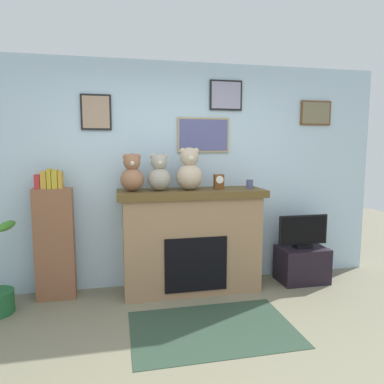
{
  "coord_description": "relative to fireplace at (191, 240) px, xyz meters",
  "views": [
    {
      "loc": [
        -0.64,
        -2.17,
        1.63
      ],
      "look_at": [
        0.19,
        1.69,
        1.13
      ],
      "focal_mm": 33.19,
      "sensor_mm": 36.0,
      "label": 1
    }
  ],
  "objects": [
    {
      "name": "back_wall",
      "position": [
        -0.18,
        0.32,
        0.72
      ],
      "size": [
        5.2,
        0.15,
        2.6
      ],
      "color": "silver",
      "rests_on": "ground_plane"
    },
    {
      "name": "fireplace",
      "position": [
        0.0,
        0.0,
        0.0
      ],
      "size": [
        1.64,
        0.57,
        1.16
      ],
      "color": "#967352",
      "rests_on": "ground_plane"
    },
    {
      "name": "bookshelf",
      "position": [
        -1.48,
        0.06,
        0.07
      ],
      "size": [
        0.4,
        0.16,
        1.41
      ],
      "color": "brown",
      "rests_on": "ground_plane"
    },
    {
      "name": "tv_stand",
      "position": [
        1.37,
        -0.04,
        -0.37
      ],
      "size": [
        0.57,
        0.4,
        0.42
      ],
      "primitive_type": "cube",
      "color": "black",
      "rests_on": "ground_plane"
    },
    {
      "name": "television",
      "position": [
        1.37,
        -0.04,
        0.03
      ],
      "size": [
        0.62,
        0.14,
        0.4
      ],
      "color": "black",
      "rests_on": "tv_stand"
    },
    {
      "name": "area_rug",
      "position": [
        0.0,
        -0.93,
        -0.58
      ],
      "size": [
        1.47,
        0.97,
        0.01
      ],
      "primitive_type": "cube",
      "color": "#283D2E",
      "rests_on": "ground_plane"
    },
    {
      "name": "candle_jar",
      "position": [
        0.69,
        -0.02,
        0.62
      ],
      "size": [
        0.08,
        0.08,
        0.1
      ],
      "primitive_type": "cylinder",
      "color": "#4C517A",
      "rests_on": "fireplace"
    },
    {
      "name": "mantel_clock",
      "position": [
        0.32,
        -0.02,
        0.66
      ],
      "size": [
        0.11,
        0.08,
        0.17
      ],
      "color": "brown",
      "rests_on": "fireplace"
    },
    {
      "name": "teddy_bear_tan",
      "position": [
        -0.65,
        -0.02,
        0.76
      ],
      "size": [
        0.25,
        0.25,
        0.41
      ],
      "color": "#946446",
      "rests_on": "fireplace"
    },
    {
      "name": "teddy_bear_grey",
      "position": [
        -0.36,
        -0.02,
        0.76
      ],
      "size": [
        0.25,
        0.25,
        0.41
      ],
      "color": "#9E9788",
      "rests_on": "fireplace"
    },
    {
      "name": "teddy_bear_brown",
      "position": [
        -0.02,
        -0.02,
        0.79
      ],
      "size": [
        0.29,
        0.29,
        0.47
      ],
      "color": "#BEA88E",
      "rests_on": "fireplace"
    }
  ]
}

